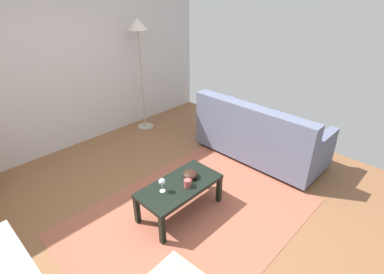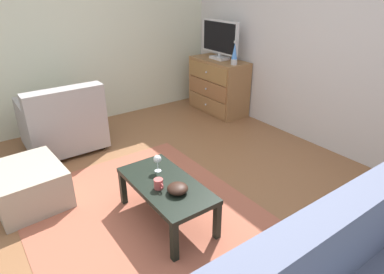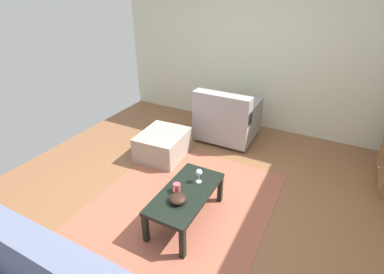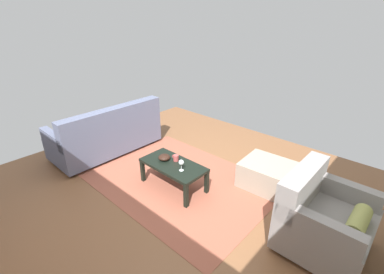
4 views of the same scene
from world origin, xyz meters
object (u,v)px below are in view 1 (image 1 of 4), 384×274
at_px(mug, 188,183).
at_px(standing_lamp, 138,35).
at_px(bowl_decorative, 190,174).
at_px(couch_large, 259,136).
at_px(coffee_table, 180,188).
at_px(wine_glass, 162,182).

height_order(mug, standing_lamp, standing_lamp).
relative_size(bowl_decorative, couch_large, 0.09).
bearing_deg(couch_large, coffee_table, -178.97).
bearing_deg(wine_glass, standing_lamp, 56.88).
height_order(wine_glass, standing_lamp, standing_lamp).
distance_m(mug, couch_large, 1.58).
height_order(wine_glass, bowl_decorative, wine_glass).
xyz_separation_m(coffee_table, wine_glass, (-0.20, 0.04, 0.17)).
xyz_separation_m(coffee_table, couch_large, (1.61, 0.03, 0.01)).
bearing_deg(bowl_decorative, mug, -146.30).
xyz_separation_m(mug, bowl_decorative, (0.14, 0.09, -0.00)).
xyz_separation_m(bowl_decorative, couch_large, (1.44, 0.02, -0.08)).
bearing_deg(bowl_decorative, standing_lamp, 65.62).
bearing_deg(coffee_table, wine_glass, 168.03).
distance_m(bowl_decorative, couch_large, 1.44).
height_order(bowl_decorative, standing_lamp, standing_lamp).
relative_size(mug, bowl_decorative, 0.68).
distance_m(coffee_table, mug, 0.13).
xyz_separation_m(wine_glass, couch_large, (1.82, -0.01, -0.15)).
distance_m(wine_glass, standing_lamp, 2.60).
distance_m(couch_large, standing_lamp, 2.41).
relative_size(coffee_table, wine_glass, 5.93).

